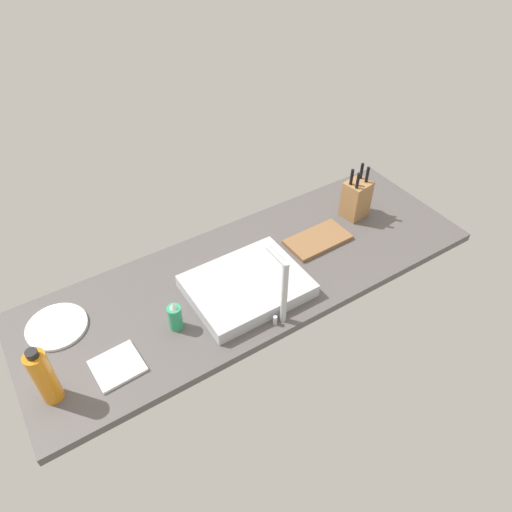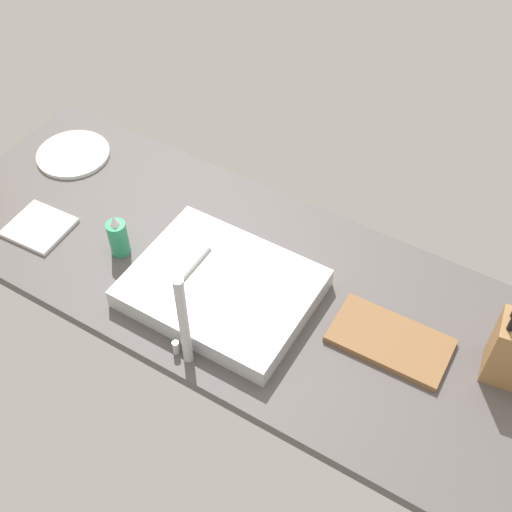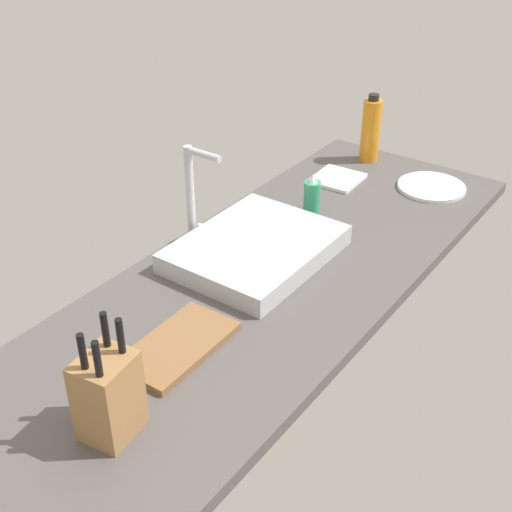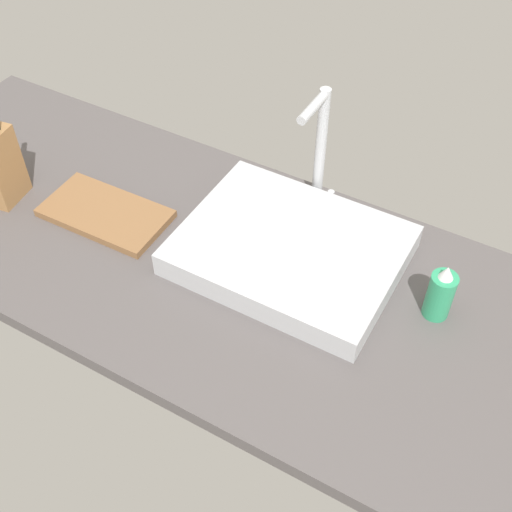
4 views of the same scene
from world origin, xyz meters
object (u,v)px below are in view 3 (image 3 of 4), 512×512
object	(u,v)px
knife_block	(108,395)
water_bottle	(371,130)
faucet	(193,190)
cutting_board	(178,346)
sink_basin	(256,249)
dinner_plate	(431,187)
soap_bottle	(312,196)
dish_towel	(337,179)

from	to	relation	value
knife_block	water_bottle	world-z (taller)	knife_block
faucet	cutting_board	world-z (taller)	faucet
sink_basin	cutting_board	bearing A→B (deg)	-168.47
cutting_board	dinner_plate	size ratio (longest dim) A/B	1.27
sink_basin	water_bottle	xyz separation A→B (cm)	(77.73, 6.04, 8.55)
cutting_board	dinner_plate	bearing A→B (deg)	-6.90
faucet	knife_block	distance (cm)	73.80
soap_bottle	sink_basin	bearing A→B (deg)	-177.47
faucet	knife_block	size ratio (longest dim) A/B	1.15
sink_basin	soap_bottle	distance (cm)	31.64
knife_block	water_bottle	distance (cm)	147.80
cutting_board	dish_towel	bearing A→B (deg)	8.69
sink_basin	dinner_plate	distance (cm)	72.47
dish_towel	faucet	bearing A→B (deg)	168.24
faucet	soap_bottle	bearing A→B (deg)	-26.63
soap_bottle	dinner_plate	world-z (taller)	soap_bottle
dish_towel	soap_bottle	bearing A→B (deg)	-168.50
faucet	water_bottle	bearing A→B (deg)	-8.97
knife_block	soap_bottle	size ratio (longest dim) A/B	1.93
water_bottle	knife_block	bearing A→B (deg)	-171.89
faucet	dinner_plate	size ratio (longest dim) A/B	1.32
knife_block	dish_towel	distance (cm)	126.94
sink_basin	knife_block	xyz separation A→B (cm)	(-68.57, -14.80, 6.52)
soap_bottle	water_bottle	size ratio (longest dim) A/B	0.54
sink_basin	water_bottle	world-z (taller)	water_bottle
cutting_board	water_bottle	size ratio (longest dim) A/B	1.17
water_bottle	dish_towel	bearing A→B (deg)	178.96
knife_block	cutting_board	xyz separation A→B (cm)	(26.27, 6.17, -8.46)
dinner_plate	knife_block	bearing A→B (deg)	176.96
dish_towel	sink_basin	bearing A→B (deg)	-173.48
faucet	dinner_plate	world-z (taller)	faucet
soap_bottle	faucet	bearing A→B (deg)	153.37
cutting_board	water_bottle	xyz separation A→B (cm)	(120.04, 14.67, 10.49)
cutting_board	soap_bottle	bearing A→B (deg)	7.74
faucet	water_bottle	distance (cm)	82.22
knife_block	water_bottle	xyz separation A→B (cm)	(146.31, 20.84, 2.03)
sink_basin	knife_block	distance (cm)	70.46
dinner_plate	water_bottle	bearing A→B (deg)	72.73
soap_bottle	water_bottle	world-z (taller)	water_bottle
faucet	dish_towel	distance (cm)	62.97
cutting_board	knife_block	bearing A→B (deg)	-166.79
soap_bottle	water_bottle	bearing A→B (deg)	5.74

